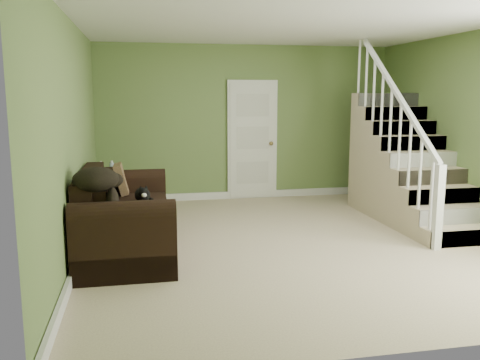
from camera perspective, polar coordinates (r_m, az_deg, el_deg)
name	(u,v)px	position (r m, az deg, el deg)	size (l,w,h in m)	color
floor	(292,242)	(6.29, 5.86, -6.92)	(5.00, 5.50, 0.01)	tan
ceiling	(296,22)	(6.08, 6.30, 17.26)	(5.00, 5.50, 0.01)	white
wall_back	(246,123)	(8.71, 0.70, 6.43)	(5.00, 0.04, 2.60)	olive
wall_front	(418,169)	(3.53, 19.33, 1.16)	(5.00, 0.04, 2.60)	olive
wall_left	(73,139)	(5.82, -18.22, 4.36)	(0.04, 5.50, 2.60)	olive
baseboard_back	(246,194)	(8.84, 0.72, -1.63)	(5.00, 0.04, 0.12)	white
baseboard_left	(82,249)	(6.05, -17.31, -7.39)	(0.04, 5.50, 0.12)	white
baseboard_right	(472,227)	(7.37, 24.64, -4.82)	(0.04, 5.50, 0.12)	white
door	(252,140)	(8.71, 1.40, 4.49)	(0.86, 0.12, 2.02)	white
staircase	(404,173)	(7.80, 17.98, 0.72)	(1.00, 2.51, 2.82)	tan
sofa	(122,220)	(6.04, -13.10, -4.40)	(1.00, 2.32, 0.92)	black
side_table	(108,196)	(7.75, -14.56, -1.71)	(0.63, 0.63, 0.82)	black
cat	(143,195)	(6.21, -10.89, -1.67)	(0.25, 0.49, 0.24)	black
banana	(146,209)	(5.76, -10.54, -3.22)	(0.05, 0.18, 0.05)	yellow
throw_pillow	(121,179)	(6.78, -13.19, 0.12)	(0.10, 0.39, 0.39)	#4A301D
throw_blanket	(96,179)	(5.24, -15.90, 0.06)	(0.44, 0.59, 0.24)	black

